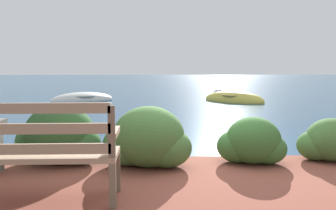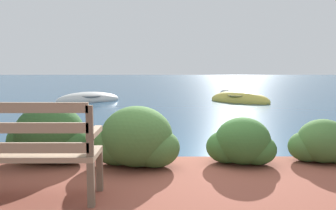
{
  "view_description": "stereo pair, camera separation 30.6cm",
  "coord_description": "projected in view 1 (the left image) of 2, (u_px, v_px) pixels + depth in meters",
  "views": [
    {
      "loc": [
        -0.63,
        -4.92,
        1.48
      ],
      "look_at": [
        -0.28,
        3.52,
        0.52
      ],
      "focal_mm": 40.0,
      "sensor_mm": 36.0,
      "label": 1
    },
    {
      "loc": [
        -0.33,
        -4.93,
        1.48
      ],
      "look_at": [
        -0.28,
        3.52,
        0.52
      ],
      "focal_mm": 40.0,
      "sensor_mm": 36.0,
      "label": 2
    }
  ],
  "objects": [
    {
      "name": "ground_plane",
      "position": [
        200.0,
        172.0,
        5.08
      ],
      "size": [
        80.0,
        80.0,
        0.0
      ],
      "color": "navy"
    },
    {
      "name": "park_bench",
      "position": [
        36.0,
        150.0,
        3.34
      ],
      "size": [
        1.46,
        0.48,
        0.93
      ],
      "rotation": [
        0.0,
        0.0,
        0.09
      ],
      "color": "brown",
      "rests_on": "patio_terrace"
    },
    {
      "name": "hedge_clump_left",
      "position": [
        59.0,
        138.0,
        4.68
      ],
      "size": [
        1.1,
        0.79,
        0.74
      ],
      "color": "#284C23",
      "rests_on": "patio_terrace"
    },
    {
      "name": "hedge_clump_centre",
      "position": [
        147.0,
        140.0,
        4.54
      ],
      "size": [
        1.09,
        0.78,
        0.74
      ],
      "color": "#426B33",
      "rests_on": "patio_terrace"
    },
    {
      "name": "hedge_clump_right",
      "position": [
        252.0,
        143.0,
        4.69
      ],
      "size": [
        0.86,
        0.62,
        0.59
      ],
      "color": "#38662D",
      "rests_on": "patio_terrace"
    },
    {
      "name": "hedge_clump_far_right",
      "position": [
        330.0,
        142.0,
        4.81
      ],
      "size": [
        0.81,
        0.59,
        0.55
      ],
      "color": "#426B33",
      "rests_on": "patio_terrace"
    },
    {
      "name": "rowboat_nearest",
      "position": [
        234.0,
        100.0,
        14.11
      ],
      "size": [
        2.48,
        2.29,
        0.73
      ],
      "rotation": [
        0.0,
        0.0,
        5.59
      ],
      "color": "#DBC64C",
      "rests_on": "ground_plane"
    },
    {
      "name": "rowboat_mid",
      "position": [
        82.0,
        100.0,
        14.24
      ],
      "size": [
        2.68,
        2.19,
        0.62
      ],
      "rotation": [
        0.0,
        0.0,
        0.53
      ],
      "color": "silver",
      "rests_on": "ground_plane"
    },
    {
      "name": "mooring_buoy",
      "position": [
        219.0,
        95.0,
        16.2
      ],
      "size": [
        0.56,
        0.56,
        0.51
      ],
      "color": "white",
      "rests_on": "ground_plane"
    }
  ]
}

